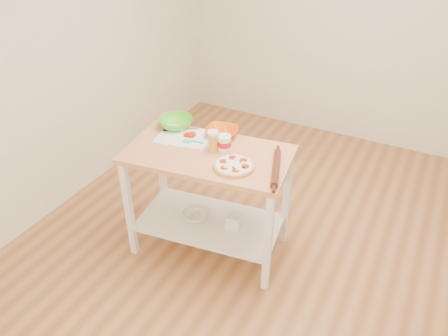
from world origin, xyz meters
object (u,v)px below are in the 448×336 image
Objects in this scene: spatula at (192,142)px; rolling_pin at (276,168)px; prep_island at (209,181)px; green_bowl at (176,123)px; beer_pint at (213,141)px; orange_bowl at (222,132)px; cutting_board at (184,136)px; knife at (176,129)px; pizza at (234,165)px; shelf_bin at (234,221)px; shelf_glass_bowl at (196,216)px; yogurt_tub at (224,143)px.

rolling_pin reaches higher than spatula.
prep_island is 0.54m from green_bowl.
beer_pint is 0.37× the size of rolling_pin.
orange_bowl is 0.23m from beer_pint.
cutting_board is 1.93× the size of knife.
orange_bowl is at bearing -14.79° from knife.
rolling_pin reaches higher than knife.
shelf_bin is (-0.06, 0.13, -0.60)m from pizza.
green_bowl is 0.75m from shelf_glass_bowl.
beer_pint is 0.50m from rolling_pin.
knife is at bearing 170.81° from yogurt_tub.
beer_pint reaches higher than shelf_bin.
beer_pint reaches higher than prep_island.
spatula is 1.39× the size of shelf_bin.
knife is at bearing 145.38° from shelf_glass_bowl.
rolling_pin is at bearing -6.59° from shelf_bin.
prep_island is 8.13× the size of beer_pint.
green_bowl is at bearing 155.49° from pizza.
orange_bowl is at bearing 53.15° from spatula.
spatula reaches higher than shelf_glass_bowl.
cutting_board is at bearing -146.95° from orange_bowl.
knife is at bearing 170.11° from rolling_pin.
cutting_board is 0.29m from orange_bowl.
pizza reaches higher than spatula.
shelf_bin is at bearing -45.17° from orange_bowl.
yogurt_tub is (0.12, -0.18, 0.03)m from orange_bowl.
beer_pint is (0.39, -0.12, 0.06)m from knife.
beer_pint is (0.18, -0.01, 0.06)m from spatula.
yogurt_tub reaches higher than knife.
cutting_board is at bearing 159.07° from pizza.
cutting_board is 2.16× the size of yogurt_tub.
yogurt_tub reaches higher than pizza.
green_bowl reaches higher than knife.
knife reaches higher than spatula.
pizza reaches higher than shelf_bin.
beer_pint is at bearing -21.77° from green_bowl.
spatula is at bearing -38.75° from cutting_board.
spatula is 0.56× the size of green_bowl.
yogurt_tub is at bearing 1.88° from spatula.
orange_bowl is 0.61m from rolling_pin.
cutting_board is (-0.52, 0.20, -0.01)m from pizza.
shelf_glass_bowl is at bearing 169.83° from pizza.
pizza is 0.67m from knife.
green_bowl is 0.63× the size of rolling_pin.
pizza is at bearing -29.24° from beer_pint.
beer_pint reaches higher than rolling_pin.
shelf_bin is (0.46, -0.07, -0.59)m from cutting_board.
rolling_pin is at bearing -25.76° from orange_bowl.
shelf_bin is (0.31, 0.06, 0.02)m from shelf_glass_bowl.
cutting_board reaches higher than spatula.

